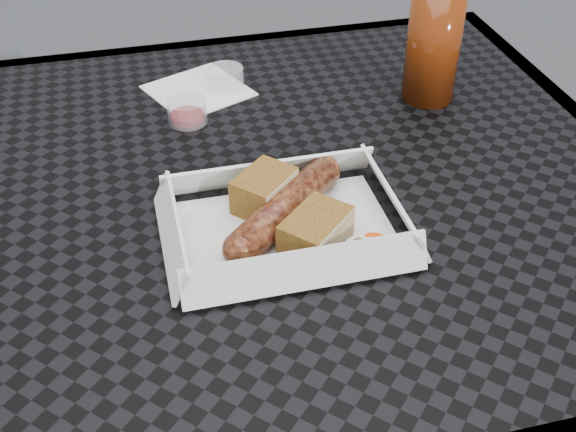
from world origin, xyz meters
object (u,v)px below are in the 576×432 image
Objects in this scene: food_tray at (286,231)px; bratwurst at (285,208)px; drink_glass at (433,44)px; patio_table at (305,226)px.

food_tray is 1.44× the size of bratwurst.
drink_glass is (0.25, 0.22, 0.06)m from bratwurst.
drink_glass reaches higher than patio_table.
bratwurst is (0.00, 0.01, 0.02)m from food_tray.
patio_table is 3.64× the size of food_tray.
bratwurst is 0.34m from drink_glass.
food_tray is at bearing -101.46° from bratwurst.
bratwurst is (-0.04, -0.08, 0.10)m from patio_table.
patio_table is 5.16× the size of drink_glass.
food_tray is at bearing -116.64° from patio_table.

